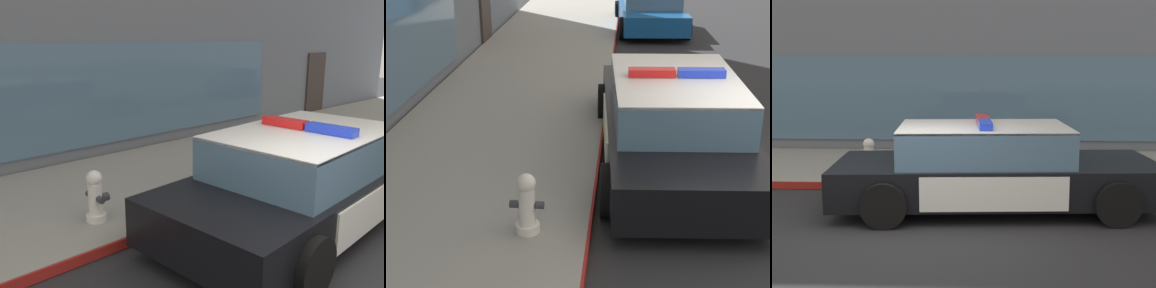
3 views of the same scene
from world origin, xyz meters
TOP-DOWN VIEW (x-y plane):
  - sidewalk at (0.00, 4.12)m, footprint 48.00×3.52m
  - curb_red_paint at (0.00, 2.35)m, footprint 28.80×0.04m
  - police_cruiser at (1.28, 1.29)m, footprint 5.29×2.42m
  - fire_hydrant at (-1.16, 3.05)m, footprint 0.34×0.39m

SIDE VIEW (x-z plane):
  - sidewalk at x=0.00m, z-range 0.00..0.15m
  - curb_red_paint at x=0.00m, z-range 0.01..0.14m
  - fire_hydrant at x=-1.16m, z-range 0.14..0.86m
  - police_cruiser at x=1.28m, z-range -0.07..1.43m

